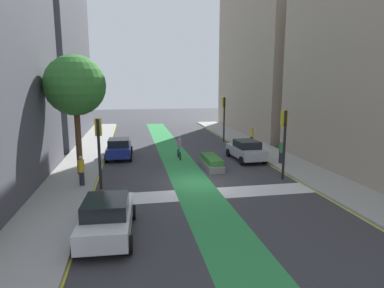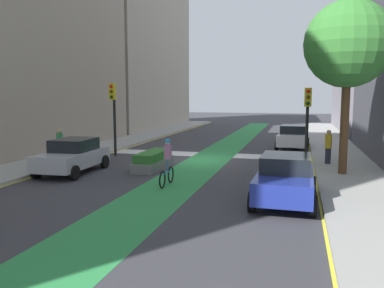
{
  "view_description": "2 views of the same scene",
  "coord_description": "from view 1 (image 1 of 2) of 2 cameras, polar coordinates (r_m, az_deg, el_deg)",
  "views": [
    {
      "loc": [
        -3.83,
        -18.29,
        5.79
      ],
      "look_at": [
        0.4,
        4.16,
        1.59
      ],
      "focal_mm": 30.46,
      "sensor_mm": 36.0,
      "label": 1
    },
    {
      "loc": [
        -5.2,
        21.24,
        3.57
      ],
      "look_at": [
        -0.51,
        3.8,
        1.35
      ],
      "focal_mm": 37.23,
      "sensor_mm": 36.0,
      "label": 2
    }
  ],
  "objects": [
    {
      "name": "ground_plane",
      "position": [
        19.56,
        1.1,
        -6.81
      ],
      "size": [
        120.0,
        120.0,
        0.0
      ],
      "primitive_type": "plane",
      "color": "#38383D"
    },
    {
      "name": "crosswalk_band",
      "position": [
        17.71,
        2.44,
        -8.68
      ],
      "size": [
        12.0,
        1.8,
        0.01
      ],
      "primitive_type": "cube",
      "color": "silver",
      "rests_on": "ground_plane"
    },
    {
      "name": "cyclist_in_lane",
      "position": [
        25.43,
        -2.25,
        -0.53
      ],
      "size": [
        0.32,
        1.73,
        1.86
      ],
      "color": "black",
      "rests_on": "ground_plane"
    },
    {
      "name": "pedestrian_sidewalk_right_a",
      "position": [
        24.43,
        15.33,
        -1.26
      ],
      "size": [
        0.34,
        0.34,
        1.69
      ],
      "color": "#262638",
      "rests_on": "sidewalk_right"
    },
    {
      "name": "curb_stripe_left",
      "position": [
        19.31,
        -16.77,
        -7.49
      ],
      "size": [
        0.16,
        60.0,
        0.01
      ],
      "primitive_type": "cube",
      "color": "yellow",
      "rests_on": "ground_plane"
    },
    {
      "name": "sidewalk_right",
      "position": [
        22.26,
        20.45,
        -5.15
      ],
      "size": [
        3.0,
        60.0,
        0.15
      ],
      "primitive_type": "cube",
      "color": "#9E9E99",
      "rests_on": "ground_plane"
    },
    {
      "name": "traffic_signal_far_right",
      "position": [
        33.12,
        5.61,
        5.79
      ],
      "size": [
        0.35,
        0.52,
        4.52
      ],
      "color": "black",
      "rests_on": "ground_plane"
    },
    {
      "name": "curb_stripe_right",
      "position": [
        21.55,
        17.0,
        -5.63
      ],
      "size": [
        0.16,
        60.0,
        0.01
      ],
      "primitive_type": "cube",
      "color": "yellow",
      "rests_on": "ground_plane"
    },
    {
      "name": "pedestrian_sidewalk_left_a",
      "position": [
        19.42,
        -18.8,
        -4.39
      ],
      "size": [
        0.34,
        0.34,
        1.7
      ],
      "color": "#262638",
      "rests_on": "sidewalk_left"
    },
    {
      "name": "traffic_signal_near_right",
      "position": [
        20.55,
        15.83,
        2.16
      ],
      "size": [
        0.35,
        0.52,
        4.25
      ],
      "color": "black",
      "rests_on": "ground_plane"
    },
    {
      "name": "pedestrian_sidewalk_right_b",
      "position": [
        31.34,
        10.38,
        1.45
      ],
      "size": [
        0.34,
        0.34,
        1.68
      ],
      "color": "#262638",
      "rests_on": "sidewalk_right"
    },
    {
      "name": "car_white_left_near",
      "position": [
        13.16,
        -14.65,
        -12.23
      ],
      "size": [
        2.2,
        4.28,
        1.57
      ],
      "color": "silver",
      "rests_on": "ground_plane"
    },
    {
      "name": "median_planter",
      "position": [
        22.82,
        3.45,
        -3.27
      ],
      "size": [
        1.04,
        3.27,
        0.85
      ],
      "color": "slate",
      "rests_on": "ground_plane"
    },
    {
      "name": "bike_lane_paint",
      "position": [
        19.49,
        -0.0,
        -6.86
      ],
      "size": [
        2.4,
        60.0,
        0.01
      ],
      "primitive_type": "cube",
      "color": "#2D8C47",
      "rests_on": "ground_plane"
    },
    {
      "name": "sidewalk_left",
      "position": [
        19.51,
        -21.19,
        -7.35
      ],
      "size": [
        3.0,
        60.0,
        0.15
      ],
      "primitive_type": "cube",
      "color": "#9E9E99",
      "rests_on": "ground_plane"
    },
    {
      "name": "street_tree_near",
      "position": [
        21.42,
        -19.79,
        9.55
      ],
      "size": [
        3.7,
        3.7,
        7.43
      ],
      "color": "brown",
      "rests_on": "sidewalk_left"
    },
    {
      "name": "car_silver_right_far",
      "position": [
        25.47,
        9.44,
        -1.04
      ],
      "size": [
        2.17,
        4.27,
        1.57
      ],
      "color": "#B2B7BF",
      "rests_on": "ground_plane"
    },
    {
      "name": "traffic_signal_near_left",
      "position": [
        18.66,
        -16.01,
        0.71
      ],
      "size": [
        0.35,
        0.52,
        3.95
      ],
      "color": "black",
      "rests_on": "ground_plane"
    },
    {
      "name": "car_blue_left_far",
      "position": [
        26.53,
        -12.63,
        -0.69
      ],
      "size": [
        2.1,
        4.24,
        1.57
      ],
      "color": "navy",
      "rests_on": "ground_plane"
    }
  ]
}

